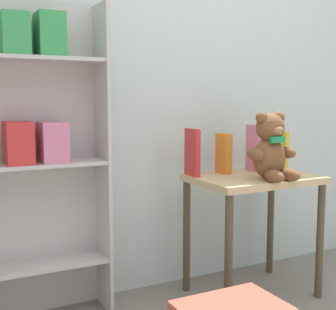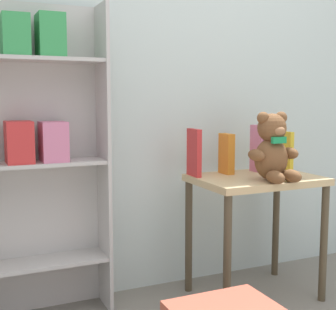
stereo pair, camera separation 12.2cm
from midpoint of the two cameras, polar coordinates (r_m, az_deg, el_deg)
wall_back at (r=2.74m, az=0.46°, el=10.43°), size 4.80×0.06×2.50m
bookshelf_side at (r=2.34m, az=-17.47°, el=1.38°), size 0.68×0.23×1.54m
display_table at (r=2.58m, az=8.99°, el=-4.83°), size 0.66×0.47×0.67m
teddy_bear at (r=2.44m, az=11.06°, el=0.76°), size 0.27×0.24×0.35m
book_standing_red at (r=2.51m, az=1.59°, el=0.32°), size 0.03×0.14×0.25m
book_standing_orange at (r=2.61m, az=5.47°, el=0.19°), size 0.04×0.11×0.22m
book_standing_pink at (r=2.71m, az=9.17°, el=0.84°), size 0.04×0.10×0.27m
book_standing_yellow at (r=2.84m, az=12.19°, el=0.63°), size 0.03×0.15×0.22m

